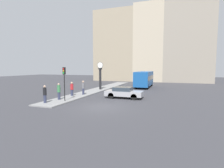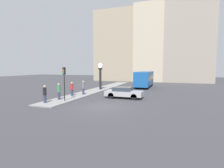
% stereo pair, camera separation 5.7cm
% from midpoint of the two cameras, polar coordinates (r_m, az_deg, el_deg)
% --- Properties ---
extents(ground_plane, '(120.00, 120.00, 0.00)m').
position_cam_midpoint_polar(ground_plane, '(16.29, -3.53, -7.50)').
color(ground_plane, '#38383D').
extents(sidewalk_corner, '(2.61, 27.65, 0.11)m').
position_cam_midpoint_polar(sidewalk_corner, '(29.06, -4.05, -1.68)').
color(sidewalk_corner, gray).
rests_on(sidewalk_corner, ground_plane).
extents(building_row, '(29.84, 5.00, 19.68)m').
position_cam_midpoint_polar(building_row, '(47.36, 12.11, 12.57)').
color(building_row, gray).
rests_on(building_row, ground_plane).
extents(sedan_car, '(4.40, 1.88, 1.33)m').
position_cam_midpoint_polar(sedan_car, '(20.83, 3.79, -2.72)').
color(sedan_car, '#9E9EA3').
rests_on(sedan_car, ground_plane).
extents(bus_distant, '(2.45, 7.96, 2.88)m').
position_cam_midpoint_polar(bus_distant, '(32.73, 10.39, 1.82)').
color(bus_distant, '#195199').
rests_on(bus_distant, ground_plane).
extents(traffic_light_near, '(0.26, 0.24, 3.56)m').
position_cam_midpoint_polar(traffic_light_near, '(19.01, -15.42, 2.29)').
color(traffic_light_near, black).
rests_on(traffic_light_near, sidewalk_corner).
extents(street_clock, '(0.97, 0.48, 4.38)m').
position_cam_midpoint_polar(street_clock, '(28.26, -3.93, 2.49)').
color(street_clock, black).
rests_on(street_clock, sidewalk_corner).
extents(pedestrian_green_hoodie, '(0.35, 0.35, 1.80)m').
position_cam_midpoint_polar(pedestrian_green_hoodie, '(20.10, -17.04, -2.32)').
color(pedestrian_green_hoodie, '#2D334C').
rests_on(pedestrian_green_hoodie, sidewalk_corner).
extents(pedestrian_red_top, '(0.38, 0.38, 1.73)m').
position_cam_midpoint_polar(pedestrian_red_top, '(22.43, -13.04, -1.55)').
color(pedestrian_red_top, '#2D334C').
rests_on(pedestrian_red_top, sidewalk_corner).
extents(pedestrian_grey_jacket, '(0.33, 0.33, 1.82)m').
position_cam_midpoint_polar(pedestrian_grey_jacket, '(23.08, -9.45, -1.12)').
color(pedestrian_grey_jacket, '#2D334C').
rests_on(pedestrian_grey_jacket, sidewalk_corner).
extents(pedestrian_black_jacket, '(0.34, 0.34, 1.75)m').
position_cam_midpoint_polar(pedestrian_black_jacket, '(18.69, -21.17, -3.08)').
color(pedestrian_black_jacket, '#2D334C').
rests_on(pedestrian_black_jacket, sidewalk_corner).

